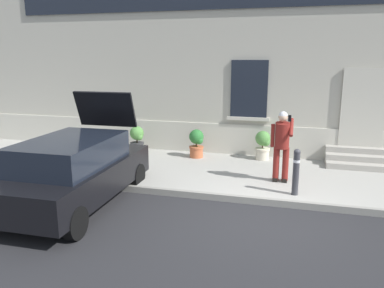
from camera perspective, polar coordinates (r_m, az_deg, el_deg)
name	(u,v)px	position (r m, az deg, el deg)	size (l,w,h in m)	color
ground_plane	(258,222)	(7.66, 9.85, -11.45)	(80.00, 80.00, 0.00)	#232326
sidewalk	(269,176)	(10.25, 11.43, -4.73)	(24.00, 3.60, 0.15)	#99968E
curb_edge	(263,201)	(8.50, 10.51, -8.43)	(24.00, 0.12, 0.15)	gray
building_facade	(281,37)	(12.28, 13.12, 15.34)	(24.00, 1.52, 7.50)	#B2AD9E
entrance_stoop	(360,159)	(11.68, 23.80, -2.08)	(1.83, 0.96, 0.48)	#9E998E
hatchback_car_black	(75,170)	(8.44, -17.07, -3.75)	(1.84, 4.09, 2.34)	black
bollard_near_person	(296,170)	(8.66, 15.31, -3.80)	(0.15, 0.15, 1.04)	#333338
person_on_phone	(282,142)	(9.33, 13.30, 0.27)	(0.51, 0.48, 1.75)	maroon
planter_charcoal	(137,139)	(12.18, -8.21, 0.77)	(0.44, 0.44, 0.86)	#2D2D30
planter_terracotta	(197,143)	(11.51, 0.69, 0.21)	(0.44, 0.44, 0.86)	#B25B38
planter_cream	(263,144)	(11.47, 10.57, -0.07)	(0.44, 0.44, 0.86)	beige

